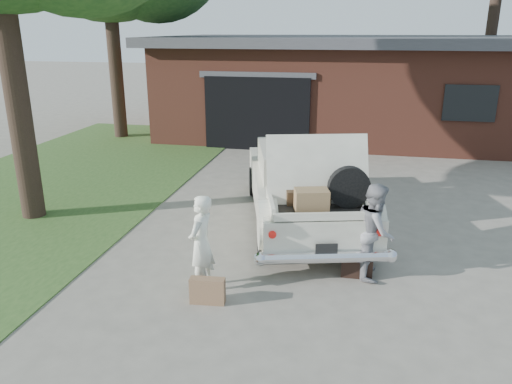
# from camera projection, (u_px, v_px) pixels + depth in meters

# --- Properties ---
(ground) EXTENTS (90.00, 90.00, 0.00)m
(ground) POSITION_uv_depth(u_px,v_px,m) (248.00, 272.00, 7.68)
(ground) COLOR gray
(ground) RESTS_ON ground
(grass_strip) EXTENTS (6.00, 16.00, 0.02)m
(grass_strip) POSITION_uv_depth(u_px,v_px,m) (44.00, 190.00, 11.53)
(grass_strip) COLOR #2D4C1E
(grass_strip) RESTS_ON ground
(house) EXTENTS (12.80, 7.80, 3.30)m
(house) POSITION_uv_depth(u_px,v_px,m) (345.00, 84.00, 17.64)
(house) COLOR brown
(house) RESTS_ON ground
(sedan) EXTENTS (3.09, 5.25, 1.98)m
(sedan) POSITION_uv_depth(u_px,v_px,m) (303.00, 186.00, 9.45)
(sedan) COLOR white
(sedan) RESTS_ON ground
(woman_left) EXTENTS (0.41, 0.56, 1.40)m
(woman_left) POSITION_uv_depth(u_px,v_px,m) (201.00, 243.00, 6.99)
(woman_left) COLOR white
(woman_left) RESTS_ON ground
(woman_right) EXTENTS (0.55, 0.71, 1.45)m
(woman_right) POSITION_uv_depth(u_px,v_px,m) (375.00, 231.00, 7.36)
(woman_right) COLOR gray
(woman_right) RESTS_ON ground
(suitcase_left) EXTENTS (0.49, 0.19, 0.37)m
(suitcase_left) POSITION_uv_depth(u_px,v_px,m) (207.00, 291.00, 6.75)
(suitcase_left) COLOR #8A6446
(suitcase_left) RESTS_ON ground
(suitcase_right) EXTENTS (0.46, 0.15, 0.36)m
(suitcase_right) POSITION_uv_depth(u_px,v_px,m) (357.00, 266.00, 7.47)
(suitcase_right) COLOR black
(suitcase_right) RESTS_ON ground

